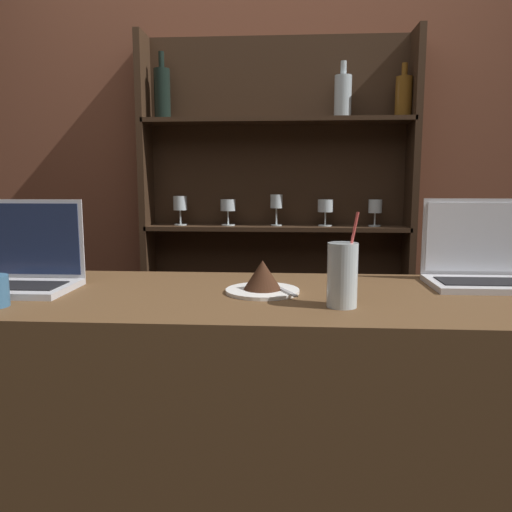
{
  "coord_description": "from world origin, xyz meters",
  "views": [
    {
      "loc": [
        0.15,
        -1.03,
        1.28
      ],
      "look_at": [
        0.05,
        0.35,
        1.07
      ],
      "focal_mm": 35.0,
      "sensor_mm": 36.0,
      "label": 1
    }
  ],
  "objects_px": {
    "laptop_near": "(25,268)",
    "cake_plate": "(263,280)",
    "laptop_far": "(481,265)",
    "water_glass": "(342,275)"
  },
  "relations": [
    {
      "from": "cake_plate",
      "to": "laptop_far",
      "type": "bearing_deg",
      "value": 13.55
    },
    {
      "from": "laptop_far",
      "to": "cake_plate",
      "type": "height_order",
      "value": "laptop_far"
    },
    {
      "from": "laptop_near",
      "to": "cake_plate",
      "type": "height_order",
      "value": "laptop_near"
    },
    {
      "from": "cake_plate",
      "to": "water_glass",
      "type": "bearing_deg",
      "value": -35.44
    },
    {
      "from": "laptop_near",
      "to": "water_glass",
      "type": "height_order",
      "value": "laptop_near"
    },
    {
      "from": "laptop_far",
      "to": "cake_plate",
      "type": "distance_m",
      "value": 0.67
    },
    {
      "from": "laptop_near",
      "to": "laptop_far",
      "type": "height_order",
      "value": "same"
    },
    {
      "from": "laptop_near",
      "to": "cake_plate",
      "type": "relative_size",
      "value": 1.43
    },
    {
      "from": "laptop_far",
      "to": "water_glass",
      "type": "bearing_deg",
      "value": -145.89
    },
    {
      "from": "laptop_near",
      "to": "water_glass",
      "type": "xyz_separation_m",
      "value": [
        0.89,
        -0.16,
        0.02
      ]
    }
  ]
}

